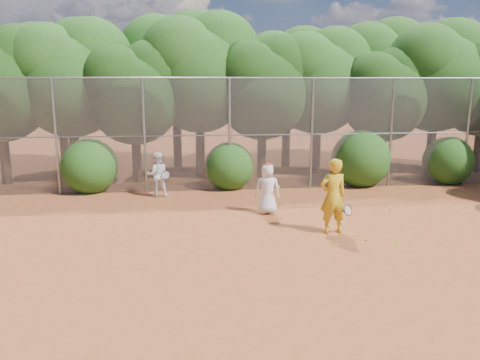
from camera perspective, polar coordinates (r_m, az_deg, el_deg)
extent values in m
plane|color=brown|center=(11.53, 6.32, -7.82)|extent=(80.00, 80.00, 0.00)
cylinder|color=gray|center=(17.32, -21.54, 4.87)|extent=(0.09, 0.09, 4.00)
cylinder|color=gray|center=(16.77, -11.58, 5.25)|extent=(0.09, 0.09, 4.00)
cylinder|color=gray|center=(16.75, -1.27, 5.48)|extent=(0.09, 0.09, 4.00)
cylinder|color=gray|center=(17.26, 8.75, 5.54)|extent=(0.09, 0.09, 4.00)
cylinder|color=gray|center=(18.26, 17.94, 5.44)|extent=(0.09, 0.09, 4.00)
cylinder|color=gray|center=(19.66, 25.99, 5.24)|extent=(0.09, 0.09, 4.00)
cylinder|color=gray|center=(16.76, 2.19, 12.33)|extent=(20.00, 0.05, 0.05)
cylinder|color=gray|center=(16.86, 2.14, 5.52)|extent=(20.00, 0.04, 0.04)
cube|color=slate|center=(16.86, 2.14, 5.52)|extent=(20.00, 0.02, 4.00)
cylinder|color=black|center=(20.08, -26.76, 2.95)|extent=(0.38, 0.38, 2.38)
sphere|color=black|center=(20.01, -25.19, 12.53)|extent=(3.05, 3.05, 3.05)
cylinder|color=black|center=(19.81, -19.50, 3.65)|extent=(0.38, 0.38, 2.52)
sphere|color=#1C4912|center=(19.64, -20.00, 10.79)|extent=(4.03, 4.03, 4.03)
sphere|color=#1C4912|center=(19.88, -17.61, 13.87)|extent=(3.23, 3.23, 3.23)
sphere|color=#1C4912|center=(19.54, -22.45, 12.98)|extent=(3.02, 3.02, 3.02)
cylinder|color=black|center=(18.72, -12.48, 3.06)|extent=(0.36, 0.36, 2.17)
sphere|color=black|center=(18.52, -12.78, 9.57)|extent=(3.47, 3.47, 3.47)
sphere|color=black|center=(18.79, -10.63, 12.34)|extent=(2.78, 2.78, 2.78)
sphere|color=black|center=(18.33, -14.90, 11.62)|extent=(2.60, 2.60, 2.60)
cylinder|color=black|center=(19.56, -4.88, 4.40)|extent=(0.39, 0.39, 2.66)
sphere|color=#1C4912|center=(19.39, -5.02, 12.06)|extent=(4.26, 4.26, 4.26)
sphere|color=#1C4912|center=(19.88, -2.56, 15.15)|extent=(3.40, 3.40, 3.40)
sphere|color=#1C4912|center=(19.09, -7.35, 14.56)|extent=(3.19, 3.19, 3.19)
cylinder|color=black|center=(19.21, 2.66, 3.71)|extent=(0.37, 0.37, 2.27)
sphere|color=black|center=(19.02, 2.73, 10.37)|extent=(3.64, 3.64, 3.64)
sphere|color=black|center=(19.49, 4.76, 13.06)|extent=(2.91, 2.91, 2.91)
sphere|color=black|center=(18.65, 0.90, 12.59)|extent=(2.73, 2.73, 2.73)
cylinder|color=black|center=(20.49, 9.28, 4.33)|extent=(0.38, 0.38, 2.45)
sphere|color=#1C4912|center=(20.32, 9.51, 11.06)|extent=(3.92, 3.92, 3.92)
sphere|color=#1C4912|center=(20.92, 11.44, 13.69)|extent=(3.14, 3.14, 3.14)
sphere|color=#1C4912|center=(19.87, 7.86, 13.35)|extent=(2.94, 2.94, 2.94)
cylinder|color=black|center=(20.39, 16.80, 3.44)|extent=(0.36, 0.36, 2.10)
sphere|color=black|center=(20.21, 17.16, 9.22)|extent=(3.36, 3.36, 3.36)
sphere|color=black|center=(20.77, 18.68, 11.51)|extent=(2.69, 2.69, 2.69)
sphere|color=black|center=(19.74, 15.97, 11.19)|extent=(2.52, 2.52, 2.52)
cylinder|color=black|center=(21.97, 22.28, 4.29)|extent=(0.39, 0.39, 2.59)
sphere|color=#1C4912|center=(21.82, 22.81, 10.90)|extent=(4.14, 4.14, 4.14)
sphere|color=#1C4912|center=(22.61, 24.41, 13.41)|extent=(3.32, 3.32, 3.32)
sphere|color=#1C4912|center=(21.22, 21.64, 13.23)|extent=(3.11, 3.11, 3.11)
cylinder|color=black|center=(22.75, 27.06, 3.75)|extent=(0.37, 0.37, 2.31)
sphere|color=black|center=(22.01, 26.76, 11.41)|extent=(2.77, 2.77, 2.77)
cylinder|color=black|center=(22.26, -20.68, 4.54)|extent=(0.39, 0.39, 2.62)
sphere|color=#1C4912|center=(22.11, -21.17, 11.16)|extent=(4.20, 4.20, 4.20)
sphere|color=#1C4912|center=(22.35, -18.96, 14.02)|extent=(3.36, 3.36, 3.36)
sphere|color=#1C4912|center=(22.02, -23.45, 13.18)|extent=(3.15, 3.15, 3.15)
cylinder|color=black|center=(21.74, -7.66, 5.28)|extent=(0.40, 0.40, 2.80)
sphere|color=#1C4912|center=(21.60, -7.86, 12.53)|extent=(4.48, 4.48, 4.48)
sphere|color=#1C4912|center=(22.08, -5.50, 15.48)|extent=(3.58, 3.58, 3.58)
sphere|color=#1C4912|center=(21.33, -10.14, 14.87)|extent=(3.36, 3.36, 3.36)
cylinder|color=black|center=(21.80, 5.63, 4.97)|extent=(0.38, 0.38, 2.52)
sphere|color=#1C4912|center=(21.64, 5.76, 11.48)|extent=(4.03, 4.03, 4.03)
sphere|color=#1C4912|center=(22.22, 7.70, 14.04)|extent=(3.23, 3.23, 3.23)
sphere|color=#1C4912|center=(21.22, 4.06, 13.68)|extent=(3.02, 3.02, 3.02)
cylinder|color=black|center=(23.67, 16.12, 5.37)|extent=(0.40, 0.40, 2.73)
sphere|color=#1C4912|center=(23.53, 16.50, 11.85)|extent=(4.37, 4.37, 4.37)
sphere|color=#1C4912|center=(24.31, 18.22, 14.31)|extent=(3.49, 3.49, 3.49)
sphere|color=#1C4912|center=(22.97, 15.13, 14.12)|extent=(3.28, 3.28, 3.28)
sphere|color=#1C4912|center=(17.51, -17.88, 1.88)|extent=(2.00, 2.00, 2.00)
sphere|color=#1C4912|center=(17.21, -1.33, 1.95)|extent=(1.80, 1.80, 1.80)
sphere|color=#1C4912|center=(18.27, 14.51, 2.80)|extent=(2.20, 2.20, 2.20)
sphere|color=#1C4912|center=(19.79, 24.03, 2.38)|extent=(1.90, 1.90, 1.90)
imported|color=gold|center=(12.29, 11.25, -1.94)|extent=(0.77, 0.56, 1.97)
torus|color=black|center=(12.29, 13.03, -3.63)|extent=(0.33, 0.28, 0.29)
cylinder|color=black|center=(12.44, 12.27, -3.79)|extent=(0.17, 0.25, 0.13)
imported|color=white|center=(13.90, 3.39, -1.09)|extent=(0.76, 0.52, 1.51)
ellipsoid|color=red|center=(13.75, 3.42, 1.81)|extent=(0.22, 0.22, 0.13)
sphere|color=#C7DE28|center=(13.74, 4.76, -0.86)|extent=(0.07, 0.07, 0.07)
imported|color=white|center=(16.23, -10.05, 0.67)|extent=(0.81, 0.66, 1.52)
torus|color=black|center=(15.91, -9.05, 0.62)|extent=(0.32, 0.19, 0.29)
cylinder|color=black|center=(16.12, -8.88, 0.46)|extent=(0.08, 0.27, 0.14)
sphere|color=#C7DE28|center=(13.28, 12.20, -5.19)|extent=(0.07, 0.07, 0.07)
sphere|color=#C7DE28|center=(15.17, 17.84, -3.35)|extent=(0.07, 0.07, 0.07)
sphere|color=#C7DE28|center=(12.12, 15.05, -7.00)|extent=(0.07, 0.07, 0.07)
sphere|color=#C7DE28|center=(12.23, 18.59, -7.05)|extent=(0.07, 0.07, 0.07)
sphere|color=#C7DE28|center=(13.00, 10.86, -5.51)|extent=(0.07, 0.07, 0.07)
sphere|color=#C7DE28|center=(16.15, 12.45, -2.13)|extent=(0.07, 0.07, 0.07)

